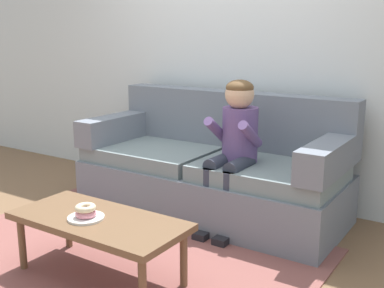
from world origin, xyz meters
name	(u,v)px	position (x,y,z in m)	size (l,w,h in m)	color
ground	(136,245)	(0.00, 0.00, 0.00)	(10.00, 10.00, 0.00)	brown
wall_back	(236,36)	(0.00, 1.40, 1.40)	(8.00, 0.10, 2.80)	silver
area_rug	(111,259)	(0.00, -0.25, 0.01)	(2.50, 1.93, 0.01)	brown
couch	(213,171)	(0.11, 0.85, 0.34)	(2.09, 0.90, 0.95)	slate
coffee_table	(99,225)	(0.12, -0.46, 0.34)	(1.06, 0.49, 0.38)	brown
person_child	(235,140)	(0.41, 0.64, 0.67)	(0.34, 0.58, 1.10)	#664C84
plate	(86,218)	(0.07, -0.51, 0.39)	(0.21, 0.21, 0.01)	white
donut	(86,214)	(0.07, -0.51, 0.41)	(0.12, 0.12, 0.04)	pink
donut_second	(85,208)	(0.07, -0.51, 0.45)	(0.12, 0.12, 0.04)	beige
toy_controller	(110,234)	(-0.24, 0.01, 0.03)	(0.23, 0.09, 0.05)	#339E56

